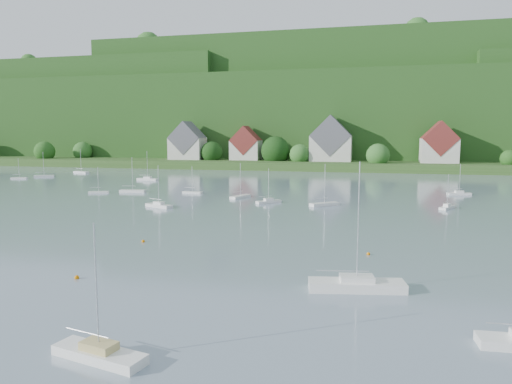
# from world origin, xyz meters

# --- Properties ---
(far_shore_strip) EXTENTS (600.00, 60.00, 3.00)m
(far_shore_strip) POSITION_xyz_m (0.00, 200.00, 1.50)
(far_shore_strip) COLOR #2C4F1D
(far_shore_strip) RESTS_ON ground
(forested_ridge) EXTENTS (620.00, 181.22, 69.89)m
(forested_ridge) POSITION_xyz_m (0.39, 268.57, 22.89)
(forested_ridge) COLOR #173912
(forested_ridge) RESTS_ON ground
(village_building_0) EXTENTS (14.00, 10.40, 16.00)m
(village_building_0) POSITION_xyz_m (-55.00, 187.00, 9.51)
(village_building_0) COLOR beige
(village_building_0) RESTS_ON far_shore_strip
(village_building_1) EXTENTS (12.00, 9.36, 14.00)m
(village_building_1) POSITION_xyz_m (-30.00, 189.00, 8.75)
(village_building_1) COLOR beige
(village_building_1) RESTS_ON far_shore_strip
(village_building_2) EXTENTS (16.00, 11.44, 18.00)m
(village_building_2) POSITION_xyz_m (5.00, 188.00, 10.27)
(village_building_2) COLOR beige
(village_building_2) RESTS_ON far_shore_strip
(village_building_3) EXTENTS (13.00, 10.40, 15.50)m
(village_building_3) POSITION_xyz_m (45.00, 186.00, 9.43)
(village_building_3) COLOR beige
(village_building_3) RESTS_ON far_shore_strip
(near_sailboat_2) EXTENTS (6.50, 3.08, 8.47)m
(near_sailboat_2) POSITION_xyz_m (4.39, 22.83, 0.45)
(near_sailboat_2) COLOR white
(near_sailboat_2) RESTS_ON ground
(near_sailboat_4) EXTENTS (8.66, 3.79, 11.31)m
(near_sailboat_4) POSITION_xyz_m (19.28, 39.67, 0.54)
(near_sailboat_4) COLOR white
(near_sailboat_4) RESTS_ON ground
(mooring_buoy_0) EXTENTS (0.45, 0.45, 0.45)m
(mooring_buoy_0) POSITION_xyz_m (-6.67, 36.86, 0.00)
(mooring_buoy_0) COLOR orange
(mooring_buoy_0) RESTS_ON ground
(mooring_buoy_2) EXTENTS (0.40, 0.40, 0.40)m
(mooring_buoy_2) POSITION_xyz_m (20.25, 52.53, 0.00)
(mooring_buoy_2) COLOR orange
(mooring_buoy_2) RESTS_ON ground
(mooring_buoy_3) EXTENTS (0.43, 0.43, 0.43)m
(mooring_buoy_3) POSITION_xyz_m (-7.64, 52.39, 0.00)
(mooring_buoy_3) COLOR orange
(mooring_buoy_3) RESTS_ON ground
(far_sailboat_cluster) EXTENTS (194.63, 69.70, 8.71)m
(far_sailboat_cluster) POSITION_xyz_m (13.77, 116.08, 0.37)
(far_sailboat_cluster) COLOR white
(far_sailboat_cluster) RESTS_ON ground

